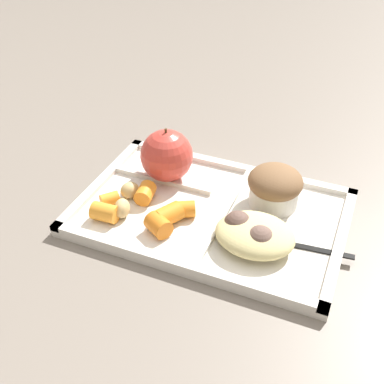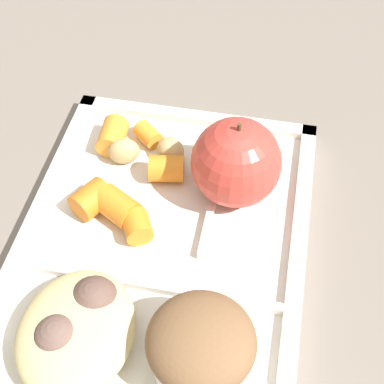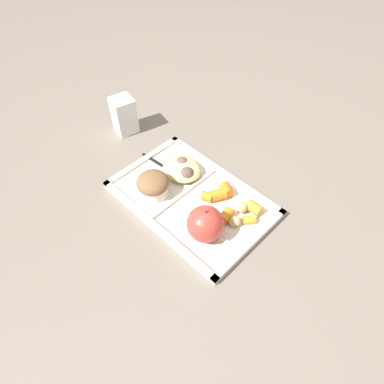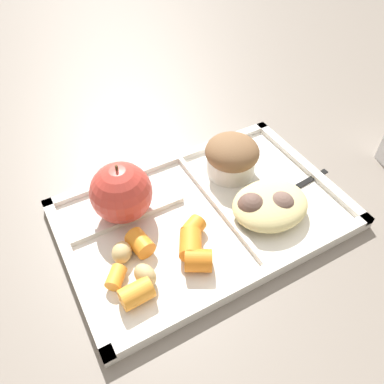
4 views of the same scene
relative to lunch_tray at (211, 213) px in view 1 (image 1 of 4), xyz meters
The scene contains 16 objects.
ground 0.01m from the lunch_tray, 29.04° to the right, with size 6.00×6.00×0.00m, color slate.
lunch_tray is the anchor object (origin of this frame).
green_apple 0.12m from the lunch_tray, 150.68° to the left, with size 0.08×0.08×0.09m.
bran_muffin 0.10m from the lunch_tray, 34.15° to the left, with size 0.08×0.08×0.06m.
carrot_slice_small 0.15m from the lunch_tray, 163.73° to the right, with size 0.02×0.02×0.03m, color orange.
carrot_slice_near_corner 0.10m from the lunch_tray, behind, with size 0.03×0.03×0.03m, color orange.
carrot_slice_back 0.04m from the lunch_tray, 141.53° to the right, with size 0.02×0.02×0.02m, color orange.
carrot_slice_large 0.15m from the lunch_tray, 150.29° to the right, with size 0.03×0.03×0.04m, color orange.
carrot_slice_center 0.09m from the lunch_tray, 124.71° to the right, with size 0.03×0.03×0.03m, color orange.
carrot_slice_edge 0.07m from the lunch_tray, 135.22° to the right, with size 0.03×0.03×0.04m, color orange.
potato_chunk_corner 0.12m from the lunch_tray, behind, with size 0.03×0.02×0.02m, color tan.
potato_chunk_golden 0.13m from the lunch_tray, 152.72° to the right, with size 0.03×0.02×0.03m, color tan.
egg_noodle_pile 0.09m from the lunch_tray, 28.78° to the right, with size 0.11×0.09×0.03m, color #D6C684.
meatball_center 0.07m from the lunch_tray, 34.86° to the right, with size 0.04×0.04×0.04m, color brown.
meatball_side 0.10m from the lunch_tray, 31.06° to the right, with size 0.04×0.04×0.04m, color brown.
plastic_fork 0.12m from the lunch_tray, 12.68° to the right, with size 0.16×0.03×0.00m.
Camera 1 is at (0.18, -0.50, 0.45)m, focal length 45.25 mm.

